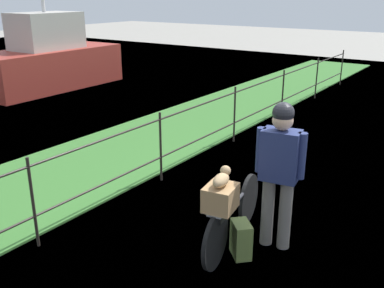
% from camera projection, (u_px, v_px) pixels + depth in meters
% --- Properties ---
extents(ground_plane, '(60.00, 60.00, 0.00)m').
position_uv_depth(ground_plane, '(288.00, 218.00, 5.59)').
color(ground_plane, gray).
extents(grass_strip, '(27.00, 2.40, 0.03)m').
position_uv_depth(grass_strip, '(99.00, 161.00, 7.45)').
color(grass_strip, '#38702D').
rests_on(grass_strip, ground).
extents(iron_fence, '(18.04, 0.04, 1.08)m').
position_uv_depth(iron_fence, '(160.00, 141.00, 6.51)').
color(iron_fence, '#28231E').
rests_on(iron_fence, ground).
extents(bicycle_main, '(1.69, 0.34, 0.63)m').
position_uv_depth(bicycle_main, '(233.00, 217.00, 4.92)').
color(bicycle_main, black).
rests_on(bicycle_main, ground).
extents(wooden_crate, '(0.39, 0.35, 0.26)m').
position_uv_depth(wooden_crate, '(221.00, 198.00, 4.44)').
color(wooden_crate, '#A87F51').
rests_on(wooden_crate, bicycle_main).
extents(terrier_dog, '(0.32, 0.18, 0.18)m').
position_uv_depth(terrier_dog, '(222.00, 178.00, 4.40)').
color(terrier_dog, tan).
rests_on(terrier_dog, wooden_crate).
extents(cyclist_person, '(0.32, 0.53, 1.68)m').
position_uv_depth(cyclist_person, '(280.00, 164.00, 4.67)').
color(cyclist_person, slate).
rests_on(cyclist_person, ground).
extents(backpack_on_paving, '(0.32, 0.33, 0.40)m').
position_uv_depth(backpack_on_paving, '(241.00, 239.00, 4.73)').
color(backpack_on_paving, olive).
rests_on(backpack_on_paving, ground).
extents(mooring_bollard, '(0.20, 0.20, 0.39)m').
position_uv_depth(mooring_bollard, '(278.00, 125.00, 8.86)').
color(mooring_bollard, '#38383D').
rests_on(mooring_bollard, ground).
extents(moored_boat_near, '(4.47, 1.92, 3.81)m').
position_uv_depth(moored_boat_near, '(49.00, 60.00, 13.03)').
color(moored_boat_near, '#9E3328').
rests_on(moored_boat_near, ground).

